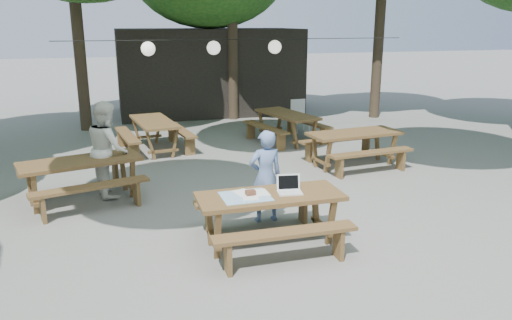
{
  "coord_description": "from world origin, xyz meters",
  "views": [
    {
      "loc": [
        -2.68,
        -6.48,
        3.04
      ],
      "look_at": [
        -0.71,
        0.37,
        1.05
      ],
      "focal_mm": 35.0,
      "sensor_mm": 36.0,
      "label": 1
    }
  ],
  "objects": [
    {
      "name": "ground",
      "position": [
        0.0,
        0.0,
        0.0
      ],
      "size": [
        80.0,
        80.0,
        0.0
      ],
      "primitive_type": "plane",
      "color": "slate",
      "rests_on": "ground"
    },
    {
      "name": "picnic_table_far_w",
      "position": [
        -1.8,
        5.48,
        0.39
      ],
      "size": [
        1.84,
        2.11,
        0.75
      ],
      "rotation": [
        0.0,
        0.0,
        1.71
      ],
      "color": "brown",
      "rests_on": "ground"
    },
    {
      "name": "paper_lanterns",
      "position": [
        -0.19,
        6.0,
        2.4
      ],
      "size": [
        9.0,
        0.34,
        0.38
      ],
      "color": "black",
      "rests_on": "ground"
    },
    {
      "name": "second_person",
      "position": [
        -2.85,
        2.5,
        0.85
      ],
      "size": [
        0.79,
        0.93,
        1.71
      ],
      "primitive_type": "imported",
      "rotation": [
        0.0,
        0.0,
        1.76
      ],
      "color": "white",
      "rests_on": "ground"
    },
    {
      "name": "pavilion",
      "position": [
        0.5,
        10.5,
        1.4
      ],
      "size": [
        6.0,
        3.0,
        2.8
      ],
      "primitive_type": "cube",
      "color": "black",
      "rests_on": "ground"
    },
    {
      "name": "main_picnic_table",
      "position": [
        -0.71,
        -0.33,
        0.39
      ],
      "size": [
        2.0,
        1.58,
        0.75
      ],
      "color": "brown",
      "rests_on": "ground"
    },
    {
      "name": "picnic_table_far_e",
      "position": [
        1.59,
        5.52,
        0.39
      ],
      "size": [
        1.98,
        2.22,
        0.75
      ],
      "rotation": [
        0.0,
        0.0,
        1.81
      ],
      "color": "brown",
      "rests_on": "ground"
    },
    {
      "name": "picnic_table_nw",
      "position": [
        -3.31,
        2.25,
        0.39
      ],
      "size": [
        2.24,
        2.02,
        0.75
      ],
      "rotation": [
        0.0,
        0.0,
        0.26
      ],
      "color": "brown",
      "rests_on": "ground"
    },
    {
      "name": "laptop",
      "position": [
        -0.43,
        -0.31,
        0.81
      ],
      "size": [
        0.36,
        0.3,
        0.24
      ],
      "rotation": [
        0.0,
        0.0,
        -0.14
      ],
      "color": "white",
      "rests_on": "main_picnic_table"
    },
    {
      "name": "plastic_chair",
      "position": [
        2.37,
        6.58,
        0.26
      ],
      "size": [
        0.47,
        0.47,
        0.9
      ],
      "rotation": [
        0.0,
        0.0,
        0.07
      ],
      "color": "silver",
      "rests_on": "ground"
    },
    {
      "name": "picnic_table_ne",
      "position": [
        2.23,
        2.97,
        0.39
      ],
      "size": [
        2.07,
        1.77,
        0.75
      ],
      "rotation": [
        0.0,
        0.0,
        0.11
      ],
      "color": "brown",
      "rests_on": "ground"
    },
    {
      "name": "tabletop_clutter",
      "position": [
        -1.04,
        -0.32,
        0.76
      ],
      "size": [
        0.67,
        0.58,
        0.08
      ],
      "color": "#3D96D2",
      "rests_on": "main_picnic_table"
    },
    {
      "name": "woman",
      "position": [
        -0.51,
        0.54,
        0.73
      ],
      "size": [
        0.55,
        0.38,
        1.46
      ],
      "primitive_type": "imported",
      "rotation": [
        0.0,
        0.0,
        3.19
      ],
      "color": "#6682BA",
      "rests_on": "ground"
    }
  ]
}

